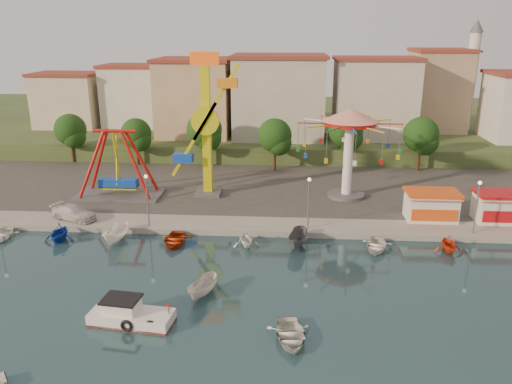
# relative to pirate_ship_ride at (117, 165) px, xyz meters

# --- Properties ---
(ground) EXTENTS (200.00, 200.00, 0.00)m
(ground) POSITION_rel_pirate_ship_ride_xyz_m (13.98, -21.90, -4.39)
(ground) COLOR #142C38
(ground) RESTS_ON ground
(quay_deck) EXTENTS (200.00, 100.00, 0.60)m
(quay_deck) POSITION_rel_pirate_ship_ride_xyz_m (13.98, 40.10, -4.09)
(quay_deck) COLOR #9E998E
(quay_deck) RESTS_ON ground
(asphalt_pad) EXTENTS (90.00, 28.00, 0.01)m
(asphalt_pad) POSITION_rel_pirate_ship_ride_xyz_m (13.98, 8.10, -3.79)
(asphalt_pad) COLOR #4C4944
(asphalt_pad) RESTS_ON quay_deck
(hill_terrace) EXTENTS (200.00, 60.00, 3.00)m
(hill_terrace) POSITION_rel_pirate_ship_ride_xyz_m (13.98, 45.10, -2.89)
(hill_terrace) COLOR #384C26
(hill_terrace) RESTS_ON ground
(pirate_ship_ride) EXTENTS (10.00, 5.00, 8.00)m
(pirate_ship_ride) POSITION_rel_pirate_ship_ride_xyz_m (0.00, 0.00, 0.00)
(pirate_ship_ride) COLOR #59595E
(pirate_ship_ride) RESTS_ON quay_deck
(kamikaze_tower) EXTENTS (5.71, 3.10, 16.50)m
(kamikaze_tower) POSITION_rel_pirate_ship_ride_xyz_m (10.75, 0.88, 4.14)
(kamikaze_tower) COLOR #59595E
(kamikaze_tower) RESTS_ON quay_deck
(wave_swinger) EXTENTS (11.60, 11.60, 10.40)m
(wave_swinger) POSITION_rel_pirate_ship_ride_xyz_m (26.81, 1.51, 3.80)
(wave_swinger) COLOR #59595E
(wave_swinger) RESTS_ON quay_deck
(booth_left) EXTENTS (5.40, 3.78, 3.08)m
(booth_left) POSITION_rel_pirate_ship_ride_xyz_m (34.76, -5.41, -2.23)
(booth_left) COLOR white
(booth_left) RESTS_ON quay_deck
(booth_mid) EXTENTS (5.40, 3.78, 3.08)m
(booth_mid) POSITION_rel_pirate_ship_ride_xyz_m (41.79, -5.41, -2.23)
(booth_mid) COLOR white
(booth_mid) RESTS_ON quay_deck
(lamp_post_1) EXTENTS (0.14, 0.14, 5.00)m
(lamp_post_1) POSITION_rel_pirate_ship_ride_xyz_m (5.98, -8.90, -1.29)
(lamp_post_1) COLOR #59595E
(lamp_post_1) RESTS_ON quay_deck
(lamp_post_2) EXTENTS (0.14, 0.14, 5.00)m
(lamp_post_2) POSITION_rel_pirate_ship_ride_xyz_m (21.98, -8.90, -1.29)
(lamp_post_2) COLOR #59595E
(lamp_post_2) RESTS_ON quay_deck
(lamp_post_3) EXTENTS (0.14, 0.14, 5.00)m
(lamp_post_3) POSITION_rel_pirate_ship_ride_xyz_m (37.98, -8.90, -1.29)
(lamp_post_3) COLOR #59595E
(lamp_post_3) RESTS_ON quay_deck
(tree_0) EXTENTS (4.60, 4.60, 7.19)m
(tree_0) POSITION_rel_pirate_ship_ride_xyz_m (-12.02, 15.08, 1.08)
(tree_0) COLOR #382314
(tree_0) RESTS_ON quay_deck
(tree_1) EXTENTS (4.35, 4.35, 6.80)m
(tree_1) POSITION_rel_pirate_ship_ride_xyz_m (-2.02, 14.35, 0.81)
(tree_1) COLOR #382314
(tree_1) RESTS_ON quay_deck
(tree_2) EXTENTS (5.02, 5.02, 7.85)m
(tree_2) POSITION_rel_pirate_ship_ride_xyz_m (7.98, 13.91, 1.52)
(tree_2) COLOR #382314
(tree_2) RESTS_ON quay_deck
(tree_3) EXTENTS (4.68, 4.68, 7.32)m
(tree_3) POSITION_rel_pirate_ship_ride_xyz_m (17.98, 12.47, 1.16)
(tree_3) COLOR #382314
(tree_3) RESTS_ON quay_deck
(tree_4) EXTENTS (4.86, 4.86, 7.60)m
(tree_4) POSITION_rel_pirate_ship_ride_xyz_m (27.98, 15.46, 1.35)
(tree_4) COLOR #382314
(tree_4) RESTS_ON quay_deck
(tree_5) EXTENTS (4.83, 4.83, 7.54)m
(tree_5) POSITION_rel_pirate_ship_ride_xyz_m (37.98, 13.64, 1.31)
(tree_5) COLOR #382314
(tree_5) RESTS_ON quay_deck
(building_0) EXTENTS (9.26, 9.53, 11.87)m
(building_0) POSITION_rel_pirate_ship_ride_xyz_m (-19.39, 24.17, 4.54)
(building_0) COLOR beige
(building_0) RESTS_ON hill_terrace
(building_1) EXTENTS (12.33, 9.01, 8.63)m
(building_1) POSITION_rel_pirate_ship_ride_xyz_m (-7.34, 29.49, 2.92)
(building_1) COLOR silver
(building_1) RESTS_ON hill_terrace
(building_2) EXTENTS (11.95, 9.28, 11.23)m
(building_2) POSITION_rel_pirate_ship_ride_xyz_m (5.80, 30.07, 4.22)
(building_2) COLOR tan
(building_2) RESTS_ON hill_terrace
(building_3) EXTENTS (12.59, 10.50, 9.20)m
(building_3) POSITION_rel_pirate_ship_ride_xyz_m (19.59, 26.91, 3.20)
(building_3) COLOR beige
(building_3) RESTS_ON hill_terrace
(building_4) EXTENTS (10.75, 9.23, 9.24)m
(building_4) POSITION_rel_pirate_ship_ride_xyz_m (33.05, 30.31, 3.22)
(building_4) COLOR beige
(building_4) RESTS_ON hill_terrace
(building_5) EXTENTS (12.77, 10.96, 11.21)m
(building_5) POSITION_rel_pirate_ship_ride_xyz_m (46.35, 28.44, 4.21)
(building_5) COLOR tan
(building_5) RESTS_ON hill_terrace
(minaret) EXTENTS (2.80, 2.80, 18.00)m
(minaret) POSITION_rel_pirate_ship_ride_xyz_m (49.98, 32.10, 8.15)
(minaret) COLOR silver
(minaret) RESTS_ON hill_terrace
(cabin_motorboat) EXTENTS (5.96, 2.84, 2.02)m
(cabin_motorboat) POSITION_rel_pirate_ship_ride_xyz_m (9.17, -25.54, -3.85)
(cabin_motorboat) COLOR white
(cabin_motorboat) RESTS_ON ground
(rowboat_a) EXTENTS (3.41, 4.41, 0.84)m
(rowboat_a) POSITION_rel_pirate_ship_ride_xyz_m (20.31, -26.90, -3.97)
(rowboat_a) COLOR white
(rowboat_a) RESTS_ON ground
(skiff) EXTENTS (2.59, 3.95, 1.43)m
(skiff) POSITION_rel_pirate_ship_ride_xyz_m (13.65, -21.65, -3.68)
(skiff) COLOR silver
(skiff) RESTS_ON ground
(van) EXTENTS (5.44, 3.77, 1.46)m
(van) POSITION_rel_pirate_ship_ride_xyz_m (-2.19, -7.90, -3.06)
(van) COLOR silver
(van) RESTS_ON quay_deck
(moored_boat_0) EXTENTS (2.99, 4.01, 0.79)m
(moored_boat_0) POSITION_rel_pirate_ship_ride_xyz_m (-7.94, -12.10, -4.00)
(moored_boat_0) COLOR white
(moored_boat_0) RESTS_ON ground
(moored_boat_1) EXTENTS (2.97, 3.41, 1.75)m
(moored_boat_1) POSITION_rel_pirate_ship_ride_xyz_m (-1.93, -12.10, -3.52)
(moored_boat_1) COLOR #1235A2
(moored_boat_1) RESTS_ON ground
(moored_boat_2) EXTENTS (2.09, 4.36, 1.62)m
(moored_boat_2) POSITION_rel_pirate_ship_ride_xyz_m (3.68, -12.10, -3.58)
(moored_boat_2) COLOR white
(moored_boat_2) RESTS_ON ground
(moored_boat_3) EXTENTS (3.05, 4.16, 0.84)m
(moored_boat_3) POSITION_rel_pirate_ship_ride_xyz_m (9.27, -12.10, -3.98)
(moored_boat_3) COLOR #B3330E
(moored_boat_3) RESTS_ON ground
(moored_boat_4) EXTENTS (3.12, 3.37, 1.47)m
(moored_boat_4) POSITION_rel_pirate_ship_ride_xyz_m (16.10, -12.10, -3.66)
(moored_boat_4) COLOR white
(moored_boat_4) RESTS_ON ground
(moored_boat_5) EXTENTS (2.37, 4.41, 1.61)m
(moored_boat_5) POSITION_rel_pirate_ship_ride_xyz_m (20.99, -12.10, -3.59)
(moored_boat_5) COLOR #56575B
(moored_boat_5) RESTS_ON ground
(moored_boat_6) EXTENTS (3.56, 4.35, 0.79)m
(moored_boat_6) POSITION_rel_pirate_ship_ride_xyz_m (28.21, -12.10, -4.00)
(moored_boat_6) COLOR white
(moored_boat_6) RESTS_ON ground
(moored_boat_7) EXTENTS (2.58, 2.99, 1.56)m
(moored_boat_7) POSITION_rel_pirate_ship_ride_xyz_m (34.75, -12.10, -3.61)
(moored_boat_7) COLOR red
(moored_boat_7) RESTS_ON ground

